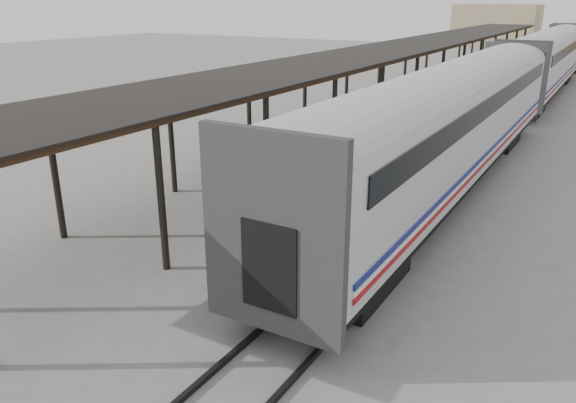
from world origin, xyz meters
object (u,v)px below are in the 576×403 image
(baggage_cart, at_px, (281,237))
(pedestrian, at_px, (363,118))
(porter, at_px, (275,212))
(luggage_tug, at_px, (405,111))

(baggage_cart, relative_size, pedestrian, 1.65)
(porter, bearing_deg, pedestrian, 42.95)
(baggage_cart, distance_m, porter, 1.21)
(baggage_cart, xyz_separation_m, pedestrian, (-4.32, 15.54, 0.15))
(porter, distance_m, pedestrian, 16.83)
(baggage_cart, bearing_deg, luggage_tug, 113.71)
(baggage_cart, xyz_separation_m, porter, (0.21, -0.65, 1.00))
(luggage_tug, bearing_deg, pedestrian, -103.48)
(luggage_tug, height_order, porter, porter)
(luggage_tug, xyz_separation_m, porter, (3.69, -20.43, 1.10))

